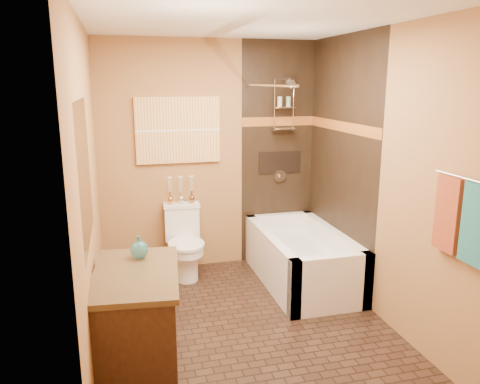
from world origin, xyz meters
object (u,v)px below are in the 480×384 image
object	(u,v)px
bathtub	(301,262)
toilet	(185,242)
sunset_painting	(178,130)
vanity	(137,327)

from	to	relation	value
bathtub	toilet	size ratio (longest dim) A/B	1.96
sunset_painting	toilet	bearing A→B (deg)	-90.00
bathtub	toilet	world-z (taller)	toilet
bathtub	vanity	distance (m)	2.14
sunset_painting	vanity	size ratio (longest dim) A/B	0.92
bathtub	vanity	size ratio (longest dim) A/B	1.54
sunset_painting	vanity	world-z (taller)	sunset_painting
toilet	vanity	distance (m)	1.82
sunset_painting	bathtub	world-z (taller)	sunset_painting
sunset_painting	toilet	distance (m)	1.19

